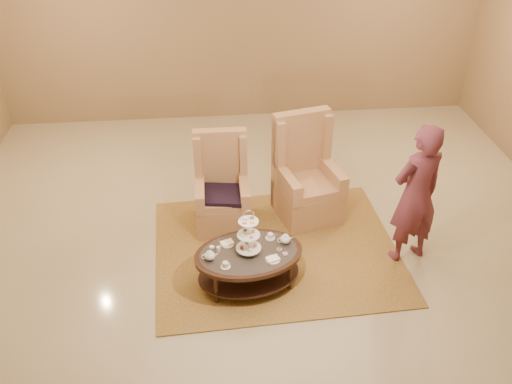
{
  "coord_description": "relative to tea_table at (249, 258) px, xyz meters",
  "views": [
    {
      "loc": [
        -0.68,
        -5.26,
        4.4
      ],
      "look_at": [
        -0.14,
        0.2,
        0.82
      ],
      "focal_mm": 40.0,
      "sensor_mm": 36.0,
      "label": 1
    }
  ],
  "objects": [
    {
      "name": "ground",
      "position": [
        0.28,
        0.42,
        -0.37
      ],
      "size": [
        8.0,
        8.0,
        0.0
      ],
      "primitive_type": "plane",
      "color": "tan",
      "rests_on": "ground"
    },
    {
      "name": "armchair_left",
      "position": [
        -0.23,
        1.23,
        0.05
      ],
      "size": [
        0.67,
        0.7,
        1.23
      ],
      "rotation": [
        0.0,
        0.0,
        -0.01
      ],
      "color": "tan",
      "rests_on": "ground"
    },
    {
      "name": "person",
      "position": [
        1.92,
        0.29,
        0.51
      ],
      "size": [
        0.74,
        0.59,
        1.76
      ],
      "rotation": [
        0.0,
        0.0,
        3.45
      ],
      "color": "brown",
      "rests_on": "ground"
    },
    {
      "name": "ceiling",
      "position": [
        0.28,
        0.42,
        -0.37
      ],
      "size": [
        8.0,
        8.0,
        0.02
      ],
      "primitive_type": "cube",
      "color": "silver",
      "rests_on": "ground"
    },
    {
      "name": "tea_table",
      "position": [
        0.0,
        0.0,
        0.0
      ],
      "size": [
        1.32,
        1.01,
        1.01
      ],
      "rotation": [
        0.0,
        0.0,
        0.16
      ],
      "color": "black",
      "rests_on": "ground"
    },
    {
      "name": "armchair_right",
      "position": [
        0.86,
        1.34,
        0.1
      ],
      "size": [
        0.9,
        0.92,
        1.38
      ],
      "rotation": [
        0.0,
        0.0,
        0.24
      ],
      "color": "tan",
      "rests_on": "ground"
    },
    {
      "name": "rug",
      "position": [
        0.39,
        0.55,
        -0.36
      ],
      "size": [
        3.01,
        2.55,
        0.02
      ],
      "rotation": [
        0.0,
        0.0,
        0.04
      ],
      "color": "olive",
      "rests_on": "ground"
    },
    {
      "name": "wall_back",
      "position": [
        0.28,
        4.42,
        1.38
      ],
      "size": [
        8.0,
        0.04,
        3.5
      ],
      "primitive_type": "cube",
      "color": "#967A52",
      "rests_on": "ground"
    }
  ]
}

